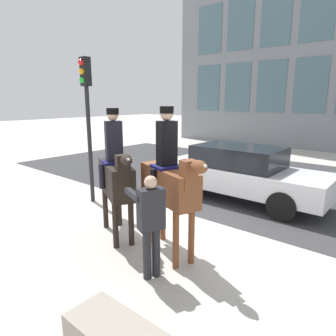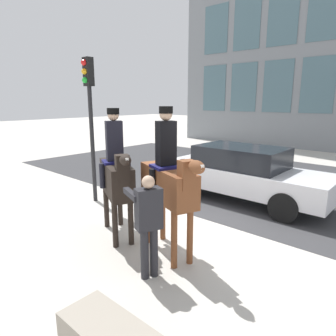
% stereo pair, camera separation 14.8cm
% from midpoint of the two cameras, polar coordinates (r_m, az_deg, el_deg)
% --- Properties ---
extents(ground_plane, '(80.00, 80.00, 0.00)m').
position_cam_midpoint_polar(ground_plane, '(7.03, 2.68, -10.52)').
color(ground_plane, beige).
extents(road_surface, '(20.02, 8.50, 0.01)m').
position_cam_midpoint_polar(road_surface, '(10.99, 17.94, -2.49)').
color(road_surface, '#38383A').
rests_on(road_surface, ground_plane).
extents(mounted_horse_lead, '(1.71, 1.11, 2.63)m').
position_cam_midpoint_polar(mounted_horse_lead, '(6.10, -10.53, -1.32)').
color(mounted_horse_lead, black).
rests_on(mounted_horse_lead, ground_plane).
extents(mounted_horse_companion, '(1.83, 0.96, 2.68)m').
position_cam_midpoint_polar(mounted_horse_companion, '(5.30, -0.49, -2.46)').
color(mounted_horse_companion, brown).
rests_on(mounted_horse_companion, ground_plane).
extents(pedestrian_bystander, '(0.91, 0.45, 1.68)m').
position_cam_midpoint_polar(pedestrian_bystander, '(4.69, -4.32, -9.69)').
color(pedestrian_bystander, '#232328').
rests_on(pedestrian_bystander, ground_plane).
extents(street_car_near_lane, '(4.71, 1.81, 1.53)m').
position_cam_midpoint_polar(street_car_near_lane, '(8.66, 13.12, -0.76)').
color(street_car_near_lane, silver).
rests_on(street_car_near_lane, ground_plane).
extents(traffic_light, '(0.24, 0.29, 3.86)m').
position_cam_midpoint_polar(traffic_light, '(8.32, -15.66, 11.06)').
color(traffic_light, black).
rests_on(traffic_light, ground_plane).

